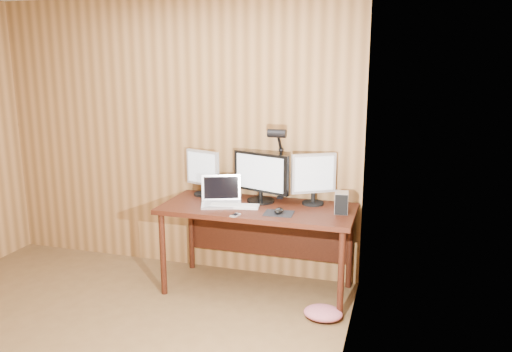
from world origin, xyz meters
The scene contains 14 objects.
room_shell centered at (0.00, 0.00, 1.25)m, with size 4.00×4.00×4.00m.
desk centered at (0.93, 1.70, 0.63)m, with size 1.60×0.70×0.75m.
monitor_center centered at (0.91, 1.77, 0.97)m, with size 0.52×0.24×0.43m.
monitor_left centered at (0.36, 1.84, 0.97)m, with size 0.35×0.17×0.41m.
monitor_right centered at (1.36, 1.83, 0.98)m, with size 0.35×0.22×0.43m.
laptop centered at (0.61, 1.61, 0.81)m, with size 0.40×0.35×0.24m.
keyboard centered at (0.75, 1.55, 0.76)m, with size 0.43×0.19×0.02m.
mousepad centered at (1.15, 1.49, 0.75)m, with size 0.23×0.19×0.00m, color black.
mouse centered at (1.15, 1.49, 0.77)m, with size 0.07×0.11×0.04m, color black.
hard_drive centered at (1.61, 1.65, 0.83)m, with size 0.12×0.16×0.17m.
phone centered at (0.84, 1.33, 0.76)m, with size 0.07×0.10×0.01m.
speaker centered at (1.62, 1.71, 0.80)m, with size 0.05×0.05×0.11m, color black.
desk_lamp centered at (1.05, 1.85, 1.17)m, with size 0.15×0.22×0.67m.
fabric_pile centered at (1.55, 1.30, 0.05)m, with size 0.30×0.24×0.10m, color #B25662, non-canonical shape.
Camera 1 is at (2.06, -2.18, 1.91)m, focal length 35.00 mm.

